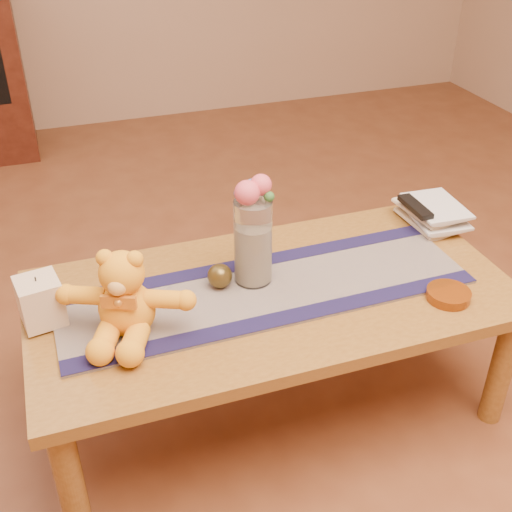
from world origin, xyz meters
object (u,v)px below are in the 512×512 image
object	(u,v)px
glass_vase	(253,242)
amber_dish	(448,295)
book_bottom	(411,225)
bronze_ball	(220,276)
teddy_bear	(125,293)
pillar_candle	(40,301)
tv_remote	(415,207)

from	to	relation	value
glass_vase	amber_dish	distance (m)	0.58
book_bottom	bronze_ball	bearing A→B (deg)	-172.22
teddy_bear	amber_dish	bearing A→B (deg)	13.89
pillar_candle	book_bottom	distance (m)	1.22
pillar_candle	glass_vase	distance (m)	0.60
pillar_candle	tv_remote	world-z (taller)	pillar_candle
pillar_candle	tv_remote	distance (m)	1.22
bronze_ball	book_bottom	world-z (taller)	bronze_ball
bronze_ball	tv_remote	world-z (taller)	tv_remote
teddy_bear	glass_vase	world-z (taller)	glass_vase
amber_dish	tv_remote	bearing A→B (deg)	73.85
glass_vase	tv_remote	size ratio (longest dim) A/B	1.62
pillar_candle	book_bottom	size ratio (longest dim) A/B	0.59
amber_dish	pillar_candle	bearing A→B (deg)	166.45
teddy_bear	tv_remote	bearing A→B (deg)	36.79
teddy_bear	tv_remote	size ratio (longest dim) A/B	2.14
teddy_bear	book_bottom	distance (m)	1.03
teddy_bear	bronze_ball	bearing A→B (deg)	44.66
pillar_candle	amber_dish	size ratio (longest dim) A/B	1.04
book_bottom	amber_dish	bearing A→B (deg)	-108.38
glass_vase	bronze_ball	size ratio (longest dim) A/B	3.59
bronze_ball	book_bottom	distance (m)	0.73
glass_vase	book_bottom	world-z (taller)	glass_vase
bronze_ball	tv_remote	xyz separation A→B (m)	(0.71, 0.12, 0.04)
tv_remote	amber_dish	distance (m)	0.41
tv_remote	glass_vase	bearing A→B (deg)	-168.61
tv_remote	teddy_bear	bearing A→B (deg)	-166.71
teddy_bear	pillar_candle	distance (m)	0.24
pillar_candle	glass_vase	world-z (taller)	glass_vase
teddy_bear	pillar_candle	size ratio (longest dim) A/B	2.62
teddy_bear	bronze_ball	world-z (taller)	teddy_bear
book_bottom	tv_remote	bearing A→B (deg)	-93.00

